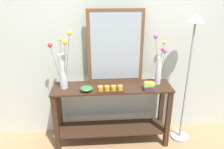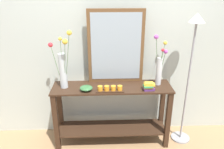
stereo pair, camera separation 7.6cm
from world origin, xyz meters
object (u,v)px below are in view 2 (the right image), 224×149
Objects in this scene: console_table at (112,109)px; decorative_bowl at (86,88)px; vase_right at (159,66)px; floor_lamp at (191,60)px; tall_vase_left at (63,67)px; book_stack at (149,86)px; candle_tray at (110,89)px; mirror_leaning at (116,47)px.

console_table is 9.69× the size of decorative_bowl.
floor_lamp reaches higher than vase_right.
tall_vase_left reaches higher than book_stack.
vase_right is 0.64m from candle_tray.
candle_tray is (-0.59, -0.17, -0.20)m from vase_right.
book_stack is (0.41, -0.11, 0.35)m from console_table.
vase_right is 0.37× the size of floor_lamp.
candle_tray is at bearing -172.66° from floor_lamp.
book_stack is (0.44, 0.01, 0.02)m from candle_tray.
console_table is 0.76m from mirror_leaning.
candle_tray is at bearing -102.65° from console_table.
mirror_leaning is 0.54× the size of floor_lamp.
vase_right is 0.36m from floor_lamp.
vase_right is at bearing 4.84° from console_table.
book_stack is at bearing -132.43° from vase_right.
floor_lamp reaches higher than decorative_bowl.
tall_vase_left is 0.36m from decorative_bowl.
tall_vase_left is at bearing -177.42° from vase_right.
tall_vase_left reaches higher than vase_right.
tall_vase_left is 2.17× the size of candle_tray.
tall_vase_left is 0.59m from candle_tray.
tall_vase_left is at bearing -179.72° from console_table.
candle_tray is at bearing -163.78° from vase_right.
tall_vase_left is 0.42× the size of floor_lamp.
book_stack is (0.97, -0.11, -0.22)m from tall_vase_left.
floor_lamp is at bearing -0.01° from tall_vase_left.
console_table is 0.80m from tall_vase_left.
decorative_bowl is (-0.86, -0.14, -0.20)m from vase_right.
tall_vase_left is 1.12m from vase_right.
mirror_leaning reaches higher than decorative_bowl.
mirror_leaning is 0.65m from tall_vase_left.
floor_lamp is at bearing 12.37° from book_stack.
decorative_bowl is (-0.30, -0.09, 0.34)m from console_table.
floor_lamp is (0.49, 0.11, 0.27)m from book_stack.
candle_tray is at bearing -178.42° from book_stack.
floor_lamp reaches higher than candle_tray.
mirror_leaning is at bearing 169.57° from floor_lamp.
tall_vase_left reaches higher than console_table.
mirror_leaning is at bearing 71.25° from console_table.
decorative_bowl is at bearing -162.74° from console_table.
book_stack is at bearing -6.38° from tall_vase_left.
console_table is at bearing 0.28° from tall_vase_left.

